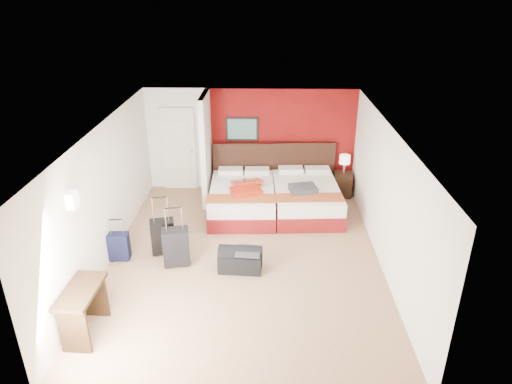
{
  "coord_description": "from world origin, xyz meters",
  "views": [
    {
      "loc": [
        0.39,
        -7.35,
        4.73
      ],
      "look_at": [
        0.19,
        0.8,
        1.0
      ],
      "focal_mm": 32.3,
      "sensor_mm": 36.0,
      "label": 1
    }
  ],
  "objects_px": {
    "red_suitcase_open": "(246,187)",
    "bed_right": "(306,199)",
    "bed_left": "(242,200)",
    "desk": "(84,311)",
    "suitcase_charcoal": "(176,248)",
    "suitcase_navy": "(119,248)",
    "nightstand": "(343,184)",
    "table_lamp": "(344,164)",
    "suitcase_black": "(163,238)",
    "duffel_bag": "(240,260)"
  },
  "relations": [
    {
      "from": "suitcase_black",
      "to": "suitcase_charcoal",
      "type": "height_order",
      "value": "suitcase_charcoal"
    },
    {
      "from": "bed_left",
      "to": "suitcase_navy",
      "type": "bearing_deg",
      "value": -139.22
    },
    {
      "from": "table_lamp",
      "to": "duffel_bag",
      "type": "distance_m",
      "value": 4.0
    },
    {
      "from": "bed_right",
      "to": "suitcase_charcoal",
      "type": "bearing_deg",
      "value": -141.42
    },
    {
      "from": "bed_left",
      "to": "table_lamp",
      "type": "distance_m",
      "value": 2.6
    },
    {
      "from": "red_suitcase_open",
      "to": "nightstand",
      "type": "distance_m",
      "value": 2.53
    },
    {
      "from": "bed_left",
      "to": "suitcase_black",
      "type": "height_order",
      "value": "suitcase_black"
    },
    {
      "from": "nightstand",
      "to": "suitcase_navy",
      "type": "xyz_separation_m",
      "value": [
        -4.55,
        -2.95,
        -0.03
      ]
    },
    {
      "from": "bed_right",
      "to": "nightstand",
      "type": "xyz_separation_m",
      "value": [
        0.95,
        0.86,
        -0.01
      ]
    },
    {
      "from": "red_suitcase_open",
      "to": "desk",
      "type": "xyz_separation_m",
      "value": [
        -2.19,
        -3.87,
        -0.28
      ]
    },
    {
      "from": "bed_left",
      "to": "red_suitcase_open",
      "type": "xyz_separation_m",
      "value": [
        0.1,
        -0.1,
        0.36
      ]
    },
    {
      "from": "suitcase_charcoal",
      "to": "suitcase_navy",
      "type": "xyz_separation_m",
      "value": [
        -1.09,
        0.13,
        -0.09
      ]
    },
    {
      "from": "bed_left",
      "to": "red_suitcase_open",
      "type": "relative_size",
      "value": 2.3
    },
    {
      "from": "bed_right",
      "to": "suitcase_black",
      "type": "bearing_deg",
      "value": -150.01
    },
    {
      "from": "bed_right",
      "to": "nightstand",
      "type": "distance_m",
      "value": 1.28
    },
    {
      "from": "bed_left",
      "to": "red_suitcase_open",
      "type": "height_order",
      "value": "red_suitcase_open"
    },
    {
      "from": "table_lamp",
      "to": "duffel_bag",
      "type": "height_order",
      "value": "table_lamp"
    },
    {
      "from": "nightstand",
      "to": "suitcase_black",
      "type": "relative_size",
      "value": 0.88
    },
    {
      "from": "red_suitcase_open",
      "to": "suitcase_navy",
      "type": "relative_size",
      "value": 1.71
    },
    {
      "from": "bed_left",
      "to": "duffel_bag",
      "type": "bearing_deg",
      "value": -89.83
    },
    {
      "from": "bed_right",
      "to": "red_suitcase_open",
      "type": "relative_size",
      "value": 2.32
    },
    {
      "from": "bed_left",
      "to": "suitcase_black",
      "type": "bearing_deg",
      "value": -130.65
    },
    {
      "from": "bed_right",
      "to": "suitcase_charcoal",
      "type": "height_order",
      "value": "suitcase_charcoal"
    },
    {
      "from": "suitcase_navy",
      "to": "duffel_bag",
      "type": "relative_size",
      "value": 0.67
    },
    {
      "from": "bed_right",
      "to": "suitcase_navy",
      "type": "bearing_deg",
      "value": -152.85
    },
    {
      "from": "suitcase_black",
      "to": "suitcase_charcoal",
      "type": "relative_size",
      "value": 0.95
    },
    {
      "from": "table_lamp",
      "to": "suitcase_black",
      "type": "bearing_deg",
      "value": -144.45
    },
    {
      "from": "table_lamp",
      "to": "suitcase_charcoal",
      "type": "bearing_deg",
      "value": -138.23
    },
    {
      "from": "suitcase_charcoal",
      "to": "desk",
      "type": "relative_size",
      "value": 0.75
    },
    {
      "from": "bed_right",
      "to": "table_lamp",
      "type": "bearing_deg",
      "value": 39.26
    },
    {
      "from": "bed_right",
      "to": "red_suitcase_open",
      "type": "distance_m",
      "value": 1.38
    },
    {
      "from": "table_lamp",
      "to": "suitcase_charcoal",
      "type": "xyz_separation_m",
      "value": [
        -3.46,
        -3.09,
        -0.46
      ]
    },
    {
      "from": "bed_left",
      "to": "suitcase_charcoal",
      "type": "bearing_deg",
      "value": -118.78
    },
    {
      "from": "red_suitcase_open",
      "to": "suitcase_navy",
      "type": "xyz_separation_m",
      "value": [
        -2.27,
        -1.91,
        -0.41
      ]
    },
    {
      "from": "suitcase_charcoal",
      "to": "suitcase_navy",
      "type": "distance_m",
      "value": 1.1
    },
    {
      "from": "suitcase_black",
      "to": "suitcase_navy",
      "type": "xyz_separation_m",
      "value": [
        -0.77,
        -0.25,
        -0.07
      ]
    },
    {
      "from": "table_lamp",
      "to": "suitcase_navy",
      "type": "distance_m",
      "value": 5.45
    },
    {
      "from": "bed_right",
      "to": "duffel_bag",
      "type": "height_order",
      "value": "bed_right"
    },
    {
      "from": "suitcase_navy",
      "to": "suitcase_black",
      "type": "bearing_deg",
      "value": 14.72
    },
    {
      "from": "red_suitcase_open",
      "to": "bed_left",
      "type": "bearing_deg",
      "value": 115.74
    },
    {
      "from": "nightstand",
      "to": "desk",
      "type": "distance_m",
      "value": 6.64
    },
    {
      "from": "nightstand",
      "to": "table_lamp",
      "type": "bearing_deg",
      "value": 0.0
    },
    {
      "from": "red_suitcase_open",
      "to": "bed_right",
      "type": "bearing_deg",
      "value": -11.33
    },
    {
      "from": "suitcase_black",
      "to": "suitcase_charcoal",
      "type": "xyz_separation_m",
      "value": [
        0.32,
        -0.39,
        0.02
      ]
    },
    {
      "from": "bed_right",
      "to": "suitcase_navy",
      "type": "height_order",
      "value": "bed_right"
    },
    {
      "from": "bed_left",
      "to": "bed_right",
      "type": "height_order",
      "value": "bed_right"
    },
    {
      "from": "bed_left",
      "to": "desk",
      "type": "height_order",
      "value": "desk"
    },
    {
      "from": "red_suitcase_open",
      "to": "suitcase_black",
      "type": "relative_size",
      "value": 1.33
    },
    {
      "from": "suitcase_charcoal",
      "to": "desk",
      "type": "height_order",
      "value": "desk"
    },
    {
      "from": "table_lamp",
      "to": "duffel_bag",
      "type": "bearing_deg",
      "value": -125.35
    }
  ]
}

